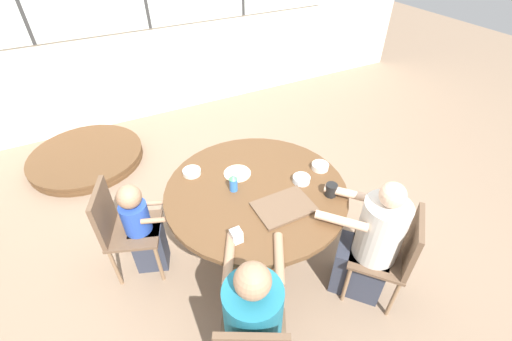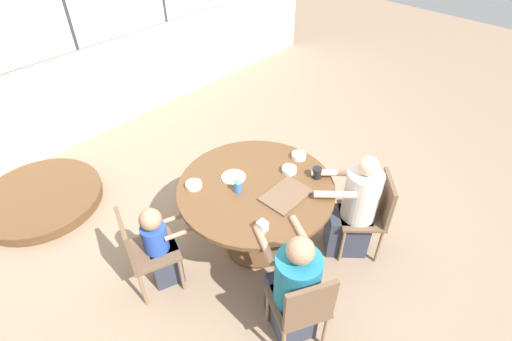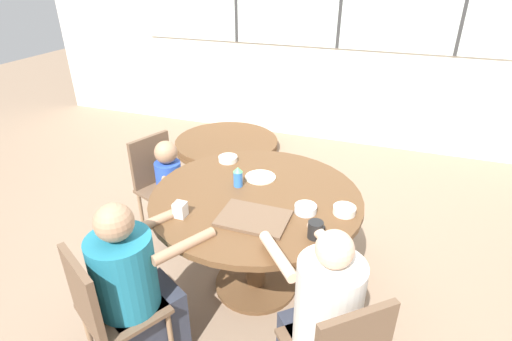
{
  "view_description": "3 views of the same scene",
  "coord_description": "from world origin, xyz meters",
  "px_view_note": "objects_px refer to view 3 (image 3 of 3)",
  "views": [
    {
      "loc": [
        -0.89,
        -1.71,
        2.52
      ],
      "look_at": [
        0.0,
        0.0,
        0.96
      ],
      "focal_mm": 24.0,
      "sensor_mm": 36.0,
      "label": 1
    },
    {
      "loc": [
        -1.9,
        -1.76,
        3.11
      ],
      "look_at": [
        0.0,
        0.0,
        0.96
      ],
      "focal_mm": 28.0,
      "sensor_mm": 36.0,
      "label": 2
    },
    {
      "loc": [
        0.76,
        -2.1,
        2.13
      ],
      "look_at": [
        0.0,
        0.0,
        0.96
      ],
      "focal_mm": 28.0,
      "sensor_mm": 36.0,
      "label": 3
    }
  ],
  "objects_px": {
    "milk_carton_small": "(180,210)",
    "person_man_blue_shirt": "(136,295)",
    "coffee_mug": "(316,230)",
    "folded_table_stack": "(227,144)",
    "chair_for_toddler": "(159,178)",
    "person_toddler": "(173,194)",
    "sippy_cup": "(238,177)",
    "bowl_white_shallow": "(228,159)",
    "chair_for_man_blue_shirt": "(105,306)",
    "bowl_fruit": "(306,209)",
    "person_woman_green_shirt": "(321,329)",
    "bowl_cereal": "(344,210)"
  },
  "relations": [
    {
      "from": "person_toddler",
      "to": "sippy_cup",
      "type": "bearing_deg",
      "value": 90.81
    },
    {
      "from": "sippy_cup",
      "to": "person_toddler",
      "type": "bearing_deg",
      "value": 160.1
    },
    {
      "from": "person_man_blue_shirt",
      "to": "sippy_cup",
      "type": "relative_size",
      "value": 7.69
    },
    {
      "from": "chair_for_toddler",
      "to": "bowl_white_shallow",
      "type": "relative_size",
      "value": 6.07
    },
    {
      "from": "chair_for_man_blue_shirt",
      "to": "bowl_cereal",
      "type": "relative_size",
      "value": 6.38
    },
    {
      "from": "person_man_blue_shirt",
      "to": "folded_table_stack",
      "type": "height_order",
      "value": "person_man_blue_shirt"
    },
    {
      "from": "chair_for_man_blue_shirt",
      "to": "bowl_fruit",
      "type": "xyz_separation_m",
      "value": [
        0.86,
        0.85,
        0.28
      ]
    },
    {
      "from": "chair_for_man_blue_shirt",
      "to": "milk_carton_small",
      "type": "distance_m",
      "value": 0.65
    },
    {
      "from": "person_toddler",
      "to": "folded_table_stack",
      "type": "xyz_separation_m",
      "value": [
        -0.32,
        1.83,
        -0.36
      ]
    },
    {
      "from": "person_woman_green_shirt",
      "to": "coffee_mug",
      "type": "xyz_separation_m",
      "value": [
        -0.13,
        0.36,
        0.33
      ]
    },
    {
      "from": "sippy_cup",
      "to": "bowl_fruit",
      "type": "bearing_deg",
      "value": -17.23
    },
    {
      "from": "chair_for_man_blue_shirt",
      "to": "person_man_blue_shirt",
      "type": "height_order",
      "value": "person_man_blue_shirt"
    },
    {
      "from": "bowl_white_shallow",
      "to": "bowl_cereal",
      "type": "relative_size",
      "value": 1.05
    },
    {
      "from": "person_woman_green_shirt",
      "to": "milk_carton_small",
      "type": "xyz_separation_m",
      "value": [
        -0.93,
        0.29,
        0.32
      ]
    },
    {
      "from": "person_woman_green_shirt",
      "to": "chair_for_man_blue_shirt",
      "type": "bearing_deg",
      "value": 152.11
    },
    {
      "from": "coffee_mug",
      "to": "milk_carton_small",
      "type": "bearing_deg",
      "value": -175.08
    },
    {
      "from": "person_man_blue_shirt",
      "to": "sippy_cup",
      "type": "height_order",
      "value": "person_man_blue_shirt"
    },
    {
      "from": "milk_carton_small",
      "to": "person_man_blue_shirt",
      "type": "bearing_deg",
      "value": -102.16
    },
    {
      "from": "chair_for_man_blue_shirt",
      "to": "bowl_fruit",
      "type": "height_order",
      "value": "chair_for_man_blue_shirt"
    },
    {
      "from": "coffee_mug",
      "to": "person_woman_green_shirt",
      "type": "bearing_deg",
      "value": -70.51
    },
    {
      "from": "person_woman_green_shirt",
      "to": "bowl_cereal",
      "type": "distance_m",
      "value": 0.72
    },
    {
      "from": "bowl_white_shallow",
      "to": "bowl_fruit",
      "type": "bearing_deg",
      "value": -33.85
    },
    {
      "from": "bowl_fruit",
      "to": "coffee_mug",
      "type": "bearing_deg",
      "value": -63.85
    },
    {
      "from": "person_man_blue_shirt",
      "to": "bowl_cereal",
      "type": "xyz_separation_m",
      "value": [
        1.0,
        0.76,
        0.32
      ]
    },
    {
      "from": "coffee_mug",
      "to": "folded_table_stack",
      "type": "relative_size",
      "value": 0.08
    },
    {
      "from": "milk_carton_small",
      "to": "person_toddler",
      "type": "bearing_deg",
      "value": 125.81
    },
    {
      "from": "person_woman_green_shirt",
      "to": "bowl_fruit",
      "type": "distance_m",
      "value": 0.7
    },
    {
      "from": "person_woman_green_shirt",
      "to": "folded_table_stack",
      "type": "distance_m",
      "value": 3.36
    },
    {
      "from": "chair_for_toddler",
      "to": "bowl_white_shallow",
      "type": "distance_m",
      "value": 0.68
    },
    {
      "from": "bowl_fruit",
      "to": "bowl_white_shallow",
      "type": "bearing_deg",
      "value": 146.15
    },
    {
      "from": "person_man_blue_shirt",
      "to": "bowl_white_shallow",
      "type": "relative_size",
      "value": 7.63
    },
    {
      "from": "chair_for_man_blue_shirt",
      "to": "person_man_blue_shirt",
      "type": "xyz_separation_m",
      "value": [
        0.08,
        0.15,
        -0.04
      ]
    },
    {
      "from": "chair_for_man_blue_shirt",
      "to": "folded_table_stack",
      "type": "relative_size",
      "value": 0.67
    },
    {
      "from": "milk_carton_small",
      "to": "bowl_white_shallow",
      "type": "bearing_deg",
      "value": 92.12
    },
    {
      "from": "person_woman_green_shirt",
      "to": "milk_carton_small",
      "type": "distance_m",
      "value": 1.03
    },
    {
      "from": "folded_table_stack",
      "to": "chair_for_toddler",
      "type": "bearing_deg",
      "value": -84.31
    },
    {
      "from": "bowl_white_shallow",
      "to": "folded_table_stack",
      "type": "height_order",
      "value": "bowl_white_shallow"
    },
    {
      "from": "chair_for_toddler",
      "to": "folded_table_stack",
      "type": "bearing_deg",
      "value": -153.6
    },
    {
      "from": "person_toddler",
      "to": "coffee_mug",
      "type": "xyz_separation_m",
      "value": [
        1.31,
        -0.63,
        0.4
      ]
    },
    {
      "from": "bowl_white_shallow",
      "to": "bowl_cereal",
      "type": "bearing_deg",
      "value": -23.86
    },
    {
      "from": "chair_for_man_blue_shirt",
      "to": "bowl_white_shallow",
      "type": "height_order",
      "value": "chair_for_man_blue_shirt"
    },
    {
      "from": "chair_for_man_blue_shirt",
      "to": "milk_carton_small",
      "type": "height_order",
      "value": "chair_for_man_blue_shirt"
    },
    {
      "from": "coffee_mug",
      "to": "folded_table_stack",
      "type": "height_order",
      "value": "coffee_mug"
    },
    {
      "from": "sippy_cup",
      "to": "bowl_cereal",
      "type": "xyz_separation_m",
      "value": [
        0.73,
        -0.09,
        -0.05
      ]
    },
    {
      "from": "sippy_cup",
      "to": "bowl_white_shallow",
      "type": "xyz_separation_m",
      "value": [
        -0.22,
        0.33,
        -0.05
      ]
    },
    {
      "from": "chair_for_toddler",
      "to": "person_toddler",
      "type": "relative_size",
      "value": 0.98
    },
    {
      "from": "chair_for_toddler",
      "to": "person_toddler",
      "type": "distance_m",
      "value": 0.19
    },
    {
      "from": "person_man_blue_shirt",
      "to": "bowl_cereal",
      "type": "distance_m",
      "value": 1.3
    },
    {
      "from": "coffee_mug",
      "to": "bowl_cereal",
      "type": "relative_size",
      "value": 0.73
    },
    {
      "from": "chair_for_toddler",
      "to": "person_woman_green_shirt",
      "type": "distance_m",
      "value": 1.9
    }
  ]
}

